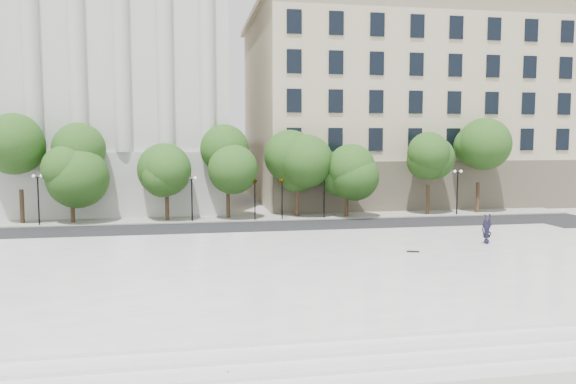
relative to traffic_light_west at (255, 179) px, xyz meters
name	(u,v)px	position (x,y,z in m)	size (l,w,h in m)	color
ground	(312,288)	(0.14, -22.30, -3.69)	(160.00, 160.00, 0.00)	#A9A69F
plaza	(300,269)	(0.14, -19.30, -3.47)	(44.00, 22.00, 0.45)	white
street	(263,229)	(0.14, -4.30, -3.68)	(60.00, 8.00, 0.02)	black
far_sidewalk	(254,218)	(0.14, 1.70, -3.63)	(60.00, 4.00, 0.12)	#9E9C92
building_west	(82,86)	(-16.86, 16.27, 9.19)	(31.50, 27.65, 25.60)	#B8B7B3
building_east	(404,106)	(20.14, 16.61, 7.45)	(36.00, 26.15, 23.00)	#BFB292
traffic_light_west	(255,179)	(0.00, 0.00, 0.00)	(1.06, 1.73, 4.20)	black
traffic_light_east	(282,178)	(2.40, 0.00, 0.08)	(1.07, 1.94, 4.28)	black
person_lying	(487,240)	(13.15, -15.44, -2.98)	(0.69, 0.45, 1.90)	black
skateboard	(413,252)	(7.43, -17.17, -3.21)	(0.74, 0.19, 0.08)	black
plaza_steps	(370,355)	(0.14, -31.20, -3.57)	(44.00, 3.00, 0.30)	white
street_trees	(252,162)	(-0.06, 1.32, 1.38)	(45.31, 4.95, 7.81)	#382619
lamp_posts	(262,187)	(0.64, 0.30, -0.74)	(37.72, 0.28, 4.55)	black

